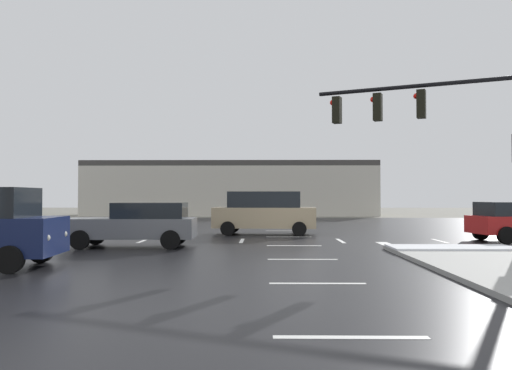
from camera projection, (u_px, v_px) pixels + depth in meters
ground_plane at (291, 241)px, 20.46m from camera, size 120.00×120.00×0.00m
road_asphalt at (291, 241)px, 20.46m from camera, size 44.00×44.00×0.02m
snow_strip_curbside at (452, 247)px, 16.40m from camera, size 4.00×1.60×0.06m
lane_markings at (325, 244)px, 19.07m from camera, size 36.15×36.15×0.01m
traffic_signal_mast at (444, 124)px, 16.70m from camera, size 6.09×2.82×5.82m
strip_building_background at (231, 189)px, 49.35m from camera, size 27.18×8.00×5.09m
sedan_grey at (137, 224)px, 18.04m from camera, size 4.58×2.12×1.58m
suv_tan at (265, 212)px, 23.99m from camera, size 4.93×2.42×2.03m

